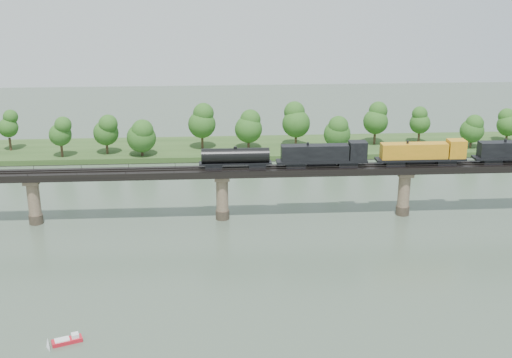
{
  "coord_description": "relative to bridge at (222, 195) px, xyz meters",
  "views": [
    {
      "loc": [
        -1.34,
        -100.78,
        51.95
      ],
      "look_at": [
        7.33,
        30.0,
        9.0
      ],
      "focal_mm": 45.0,
      "sensor_mm": 36.0,
      "label": 1
    }
  ],
  "objects": [
    {
      "name": "far_treeline",
      "position": [
        -8.21,
        50.52,
        3.37
      ],
      "size": [
        289.06,
        17.54,
        13.6
      ],
      "color": "#382619",
      "rests_on": "far_bank"
    },
    {
      "name": "motorboat",
      "position": [
        -23.46,
        -47.52,
        -5.05
      ],
      "size": [
        4.57,
        2.97,
        1.21
      ],
      "rotation": [
        0.0,
        0.0,
        0.36
      ],
      "color": "red",
      "rests_on": "ground"
    },
    {
      "name": "freight_train",
      "position": [
        36.06,
        0.0,
        8.65
      ],
      "size": [
        79.28,
        3.09,
        5.46
      ],
      "color": "black",
      "rests_on": "bridge"
    },
    {
      "name": "ground",
      "position": [
        0.0,
        -30.0,
        -5.46
      ],
      "size": [
        400.0,
        400.0,
        0.0
      ],
      "primitive_type": "plane",
      "color": "#39493A",
      "rests_on": "ground"
    },
    {
      "name": "far_bank",
      "position": [
        0.0,
        55.0,
        -4.66
      ],
      "size": [
        300.0,
        24.0,
        1.6
      ],
      "primitive_type": "cube",
      "color": "#2A471C",
      "rests_on": "ground"
    },
    {
      "name": "bridge_superstructure",
      "position": [
        0.0,
        0.0,
        6.33
      ],
      "size": [
        220.0,
        4.9,
        0.75
      ],
      "color": "black",
      "rests_on": "bridge"
    },
    {
      "name": "bridge",
      "position": [
        0.0,
        0.0,
        0.0
      ],
      "size": [
        236.0,
        30.0,
        11.5
      ],
      "color": "#473A2D",
      "rests_on": "ground"
    }
  ]
}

